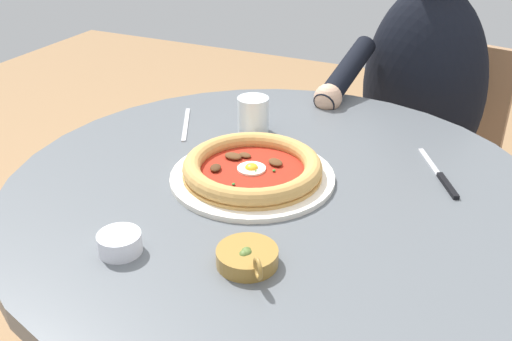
% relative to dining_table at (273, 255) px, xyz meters
% --- Properties ---
extents(dining_table, '(1.02, 1.02, 0.76)m').
position_rel_dining_table_xyz_m(dining_table, '(0.00, 0.00, 0.00)').
color(dining_table, '#565B60').
rests_on(dining_table, ground).
extents(pizza_on_plate, '(0.31, 0.31, 0.04)m').
position_rel_dining_table_xyz_m(pizza_on_plate, '(0.00, 0.05, 0.19)').
color(pizza_on_plate, white).
rests_on(pizza_on_plate, dining_table).
extents(water_glass, '(0.07, 0.07, 0.08)m').
position_rel_dining_table_xyz_m(water_glass, '(0.20, 0.14, 0.20)').
color(water_glass, silver).
rests_on(water_glass, dining_table).
extents(steak_knife, '(0.18, 0.11, 0.01)m').
position_rel_dining_table_xyz_m(steak_knife, '(0.15, -0.28, 0.17)').
color(steak_knife, silver).
rests_on(steak_knife, dining_table).
extents(ramekin_capers, '(0.07, 0.07, 0.03)m').
position_rel_dining_table_xyz_m(ramekin_capers, '(-0.30, 0.13, 0.18)').
color(ramekin_capers, white).
rests_on(ramekin_capers, dining_table).
extents(olive_pan, '(0.10, 0.10, 0.05)m').
position_rel_dining_table_xyz_m(olive_pan, '(-0.24, -0.06, 0.18)').
color(olive_pan, olive).
rests_on(olive_pan, dining_table).
extents(fork_utensil, '(0.17, 0.09, 0.00)m').
position_rel_dining_table_xyz_m(fork_utensil, '(0.17, 0.29, 0.17)').
color(fork_utensil, '#BCBCC1').
rests_on(fork_utensil, dining_table).
extents(diner_person, '(0.49, 0.41, 1.19)m').
position_rel_dining_table_xyz_m(diner_person, '(0.69, -0.14, -0.07)').
color(diner_person, '#282833').
rests_on(diner_person, ground).
extents(cafe_chair_diner, '(0.48, 0.48, 0.82)m').
position_rel_dining_table_xyz_m(cafe_chair_diner, '(0.83, -0.17, -0.09)').
color(cafe_chair_diner, '#957050').
rests_on(cafe_chair_diner, ground).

